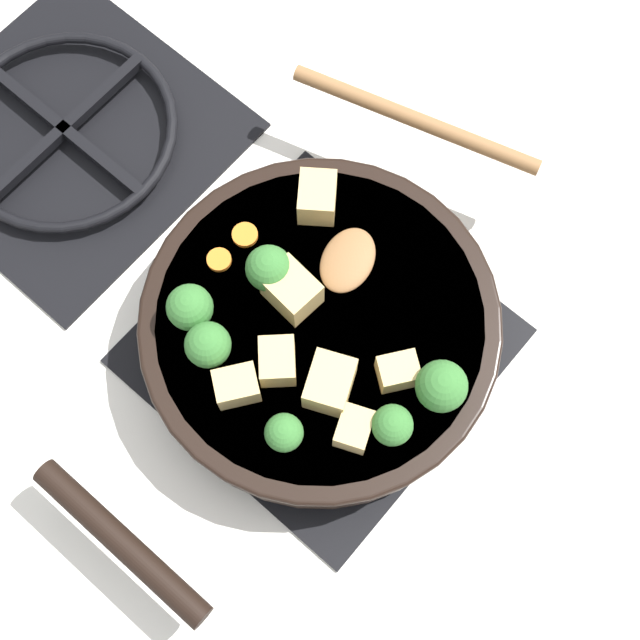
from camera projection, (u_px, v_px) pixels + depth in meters
ground_plane at (320, 346)px, 0.89m from camera, size 2.40×2.40×0.00m
front_burner_grate at (320, 343)px, 0.88m from camera, size 0.31×0.31×0.03m
rear_burner_grate at (66, 133)px, 0.96m from camera, size 0.31×0.31×0.03m
skillet_pan at (318, 330)px, 0.84m from camera, size 0.44×0.34×0.06m
wooden_spoon at (389, 175)px, 0.85m from camera, size 0.24×0.25×0.02m
tofu_cube_center_large at (289, 293)px, 0.80m from camera, size 0.04×0.05×0.04m
tofu_cube_near_handle at (330, 383)px, 0.77m from camera, size 0.06×0.05×0.04m
tofu_cube_east_chunk at (398, 371)px, 0.78m from camera, size 0.04×0.04×0.03m
tofu_cube_west_chunk at (317, 197)px, 0.83m from camera, size 0.06×0.05×0.03m
tofu_cube_back_piece at (237, 386)px, 0.78m from camera, size 0.05×0.05×0.03m
tofu_cube_front_piece at (354, 429)px, 0.77m from camera, size 0.04×0.04×0.03m
tofu_cube_mid_small at (280, 364)px, 0.78m from camera, size 0.05×0.05×0.03m
broccoli_floret_near_spoon at (190, 307)px, 0.79m from camera, size 0.04×0.04×0.05m
broccoli_floret_center_top at (284, 433)px, 0.76m from camera, size 0.03×0.03×0.04m
broccoli_floret_east_rim at (441, 386)px, 0.76m from camera, size 0.05×0.05×0.05m
broccoli_floret_west_rim at (392, 425)px, 0.76m from camera, size 0.04×0.04×0.04m
broccoli_floret_north_edge at (272, 265)px, 0.80m from camera, size 0.04×0.04×0.05m
broccoli_floret_south_cluster at (208, 345)px, 0.78m from camera, size 0.04×0.04×0.05m
carrot_slice_orange_thin at (245, 235)px, 0.84m from camera, size 0.02×0.02×0.01m
carrot_slice_near_center at (219, 260)px, 0.83m from camera, size 0.02×0.02×0.01m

